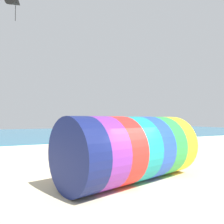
# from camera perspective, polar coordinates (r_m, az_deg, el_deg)

# --- Properties ---
(ground_plane) EXTENTS (120.00, 120.00, 0.00)m
(ground_plane) POSITION_cam_1_polar(r_m,az_deg,el_deg) (9.10, 6.77, -20.11)
(ground_plane) COLOR beige
(sea) EXTENTS (120.00, 40.00, 0.10)m
(sea) POSITION_cam_1_polar(r_m,az_deg,el_deg) (45.86, -20.39, -5.25)
(sea) COLOR teal
(sea) RESTS_ON ground
(giant_inflatable_tube) EXTENTS (7.29, 4.57, 2.97)m
(giant_inflatable_tube) POSITION_cam_1_polar(r_m,az_deg,el_deg) (10.27, 5.12, -9.50)
(giant_inflatable_tube) COLOR navy
(giant_inflatable_tube) RESTS_ON ground
(kite_handler) EXTENTS (0.28, 0.39, 1.71)m
(kite_handler) POSITION_cam_1_polar(r_m,az_deg,el_deg) (13.96, 18.45, -9.90)
(kite_handler) COLOR #726651
(kite_handler) RESTS_ON ground
(kite_black_delta) EXTENTS (1.22, 1.22, 1.59)m
(kite_black_delta) POSITION_cam_1_polar(r_m,az_deg,el_deg) (15.34, -23.89, 24.88)
(kite_black_delta) COLOR black
(bystander_near_water) EXTENTS (0.35, 0.42, 1.53)m
(bystander_near_water) POSITION_cam_1_polar(r_m,az_deg,el_deg) (17.76, -0.51, -8.60)
(bystander_near_water) COLOR #726651
(bystander_near_water) RESTS_ON ground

